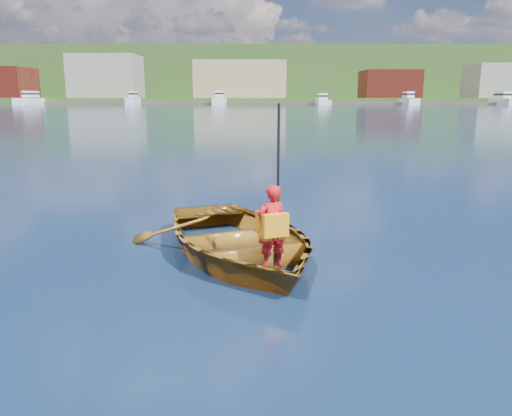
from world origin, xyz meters
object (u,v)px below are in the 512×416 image
dock (272,103)px  rowboat (238,239)px  marina_yachts (270,100)px  child_paddler (272,226)px

dock → rowboat: bearing=-91.8°
dock → marina_yachts: 4.83m
dock → child_paddler: bearing=-91.6°
rowboat → child_paddler: bearing=-58.8°
child_paddler → marina_yachts: bearing=88.7°
rowboat → child_paddler: child_paddler is taller
rowboat → dock: size_ratio=0.03×
child_paddler → marina_yachts: marina_yachts is taller
dock → marina_yachts: marina_yachts is taller
child_paddler → dock: size_ratio=0.01×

